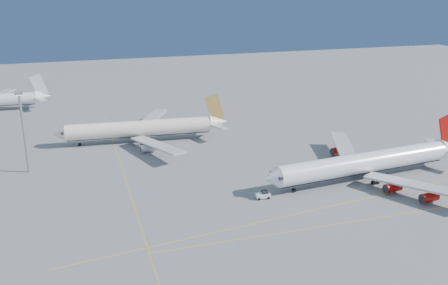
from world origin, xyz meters
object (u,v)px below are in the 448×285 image
Objects in this scene: pushback_tug at (263,195)px; light_mast at (23,126)px; airliner_etihad at (143,128)px; airliner_virgin at (369,162)px.

pushback_tug is 0.16× the size of light_mast.
light_mast is at bearing -148.66° from airliner_etihad.
pushback_tug is at bearing -32.45° from light_mast.
light_mast is (-58.58, 37.25, 12.98)m from pushback_tug.
airliner_virgin is at bearing 8.13° from pushback_tug.
light_mast reaches higher than airliner_etihad.
airliner_etihad reaches higher than pushback_tug.
airliner_etihad is 16.18× the size of pushback_tug.
light_mast is at bearing 149.65° from pushback_tug.
airliner_etihad is at bearing 26.98° from light_mast.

